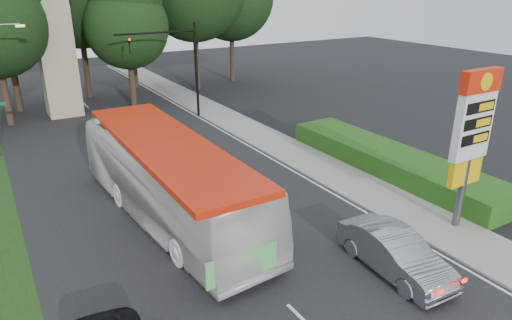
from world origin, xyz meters
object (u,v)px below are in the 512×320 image
sedan_silver (395,252)px  traffic_signal_mast (180,58)px  monument (56,50)px  gas_station_pylon (473,129)px  transit_bus (169,181)px

sedan_silver → traffic_signal_mast: bearing=90.3°
monument → sedan_silver: 29.92m
monument → sedan_silver: monument is taller
traffic_signal_mast → gas_station_pylon: bearing=-80.9°
sedan_silver → gas_station_pylon: bearing=14.1°
traffic_signal_mast → monument: bearing=142.0°
traffic_signal_mast → monument: 9.76m
gas_station_pylon → monument: size_ratio=0.68×
monument → transit_bus: bearing=-87.5°
gas_station_pylon → monument: bearing=111.8°
traffic_signal_mast → sedan_silver: (-1.26, -22.90, -3.88)m
gas_station_pylon → transit_bus: size_ratio=0.52×
gas_station_pylon → transit_bus: bearing=145.5°
monument → transit_bus: (0.90, -20.93, -3.26)m
transit_bus → monument: bearing=87.6°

